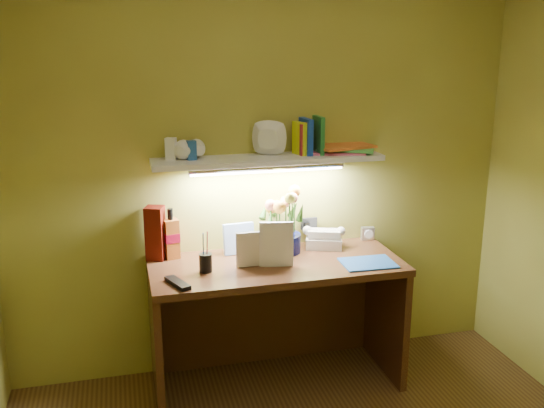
# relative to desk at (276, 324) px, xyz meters

# --- Properties ---
(desk) EXTENTS (1.40, 0.60, 0.75)m
(desk) POSITION_rel_desk_xyz_m (0.00, 0.00, 0.00)
(desk) COLOR #3D1A10
(desk) RESTS_ON ground
(flower_bouquet) EXTENTS (0.25, 0.25, 0.38)m
(flower_bouquet) POSITION_rel_desk_xyz_m (0.08, 0.16, 0.56)
(flower_bouquet) COLOR #070B34
(flower_bouquet) RESTS_ON desk
(telephone) EXTENTS (0.25, 0.22, 0.13)m
(telephone) POSITION_rel_desk_xyz_m (0.34, 0.18, 0.44)
(telephone) COLOR beige
(telephone) RESTS_ON desk
(desk_clock) EXTENTS (0.08, 0.05, 0.08)m
(desk_clock) POSITION_rel_desk_xyz_m (0.65, 0.25, 0.41)
(desk_clock) COLOR silver
(desk_clock) RESTS_ON desk
(whisky_bottle) EXTENTS (0.09, 0.09, 0.29)m
(whisky_bottle) POSITION_rel_desk_xyz_m (-0.55, 0.22, 0.52)
(whisky_bottle) COLOR #BC5D1F
(whisky_bottle) RESTS_ON desk
(whisky_box) EXTENTS (0.13, 0.13, 0.30)m
(whisky_box) POSITION_rel_desk_xyz_m (-0.64, 0.22, 0.53)
(whisky_box) COLOR #510E06
(whisky_box) RESTS_ON desk
(pen_cup) EXTENTS (0.08, 0.08, 0.17)m
(pen_cup) POSITION_rel_desk_xyz_m (-0.40, -0.04, 0.46)
(pen_cup) COLOR black
(pen_cup) RESTS_ON desk
(art_card) EXTENTS (0.18, 0.05, 0.18)m
(art_card) POSITION_rel_desk_xyz_m (-0.17, 0.20, 0.46)
(art_card) COLOR silver
(art_card) RESTS_ON desk
(tv_remote) EXTENTS (0.12, 0.20, 0.02)m
(tv_remote) POSITION_rel_desk_xyz_m (-0.56, -0.19, 0.39)
(tv_remote) COLOR black
(tv_remote) RESTS_ON desk
(blue_folder) EXTENTS (0.30, 0.22, 0.01)m
(blue_folder) POSITION_rel_desk_xyz_m (0.49, -0.15, 0.38)
(blue_folder) COLOR #245AA8
(blue_folder) RESTS_ON desk
(desk_book_a) EXTENTS (0.15, 0.03, 0.20)m
(desk_book_a) POSITION_rel_desk_xyz_m (-0.23, -0.02, 0.47)
(desk_book_a) COLOR silver
(desk_book_a) RESTS_ON desk
(desk_book_b) EXTENTS (0.19, 0.06, 0.25)m
(desk_book_b) POSITION_rel_desk_xyz_m (-0.11, -0.04, 0.50)
(desk_book_b) COLOR white
(desk_book_b) RESTS_ON desk
(wall_shelf) EXTENTS (1.33, 0.36, 0.25)m
(wall_shelf) POSITION_rel_desk_xyz_m (0.05, 0.19, 0.96)
(wall_shelf) COLOR white
(wall_shelf) RESTS_ON ground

